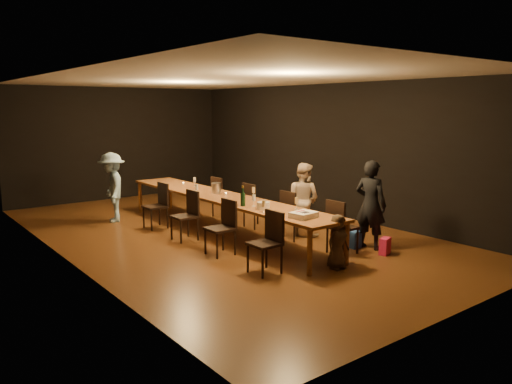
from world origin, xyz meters
TOP-DOWN VIEW (x-y plane):
  - ground at (0.00, 0.00)m, footprint 10.00×10.00m
  - room_shell at (0.00, 0.00)m, footprint 6.04×10.04m
  - table at (0.00, 0.00)m, footprint 0.90×6.00m
  - chair_right_0 at (0.85, -2.40)m, footprint 0.42×0.42m
  - chair_right_1 at (0.85, -1.20)m, footprint 0.42×0.42m
  - chair_right_2 at (0.85, 0.00)m, footprint 0.42×0.42m
  - chair_right_3 at (0.85, 1.20)m, footprint 0.42×0.42m
  - chair_left_0 at (-0.85, -2.40)m, footprint 0.42×0.42m
  - chair_left_1 at (-0.85, -1.20)m, footprint 0.42×0.42m
  - chair_left_2 at (-0.85, 0.00)m, footprint 0.42×0.42m
  - chair_left_3 at (-0.85, 1.20)m, footprint 0.42×0.42m
  - woman_birthday at (1.45, -2.49)m, footprint 0.50×0.64m
  - woman_tan at (1.15, -1.09)m, footprint 0.71×0.82m
  - man_blue at (-1.31, 2.30)m, footprint 0.81×1.09m
  - child at (0.17, -2.92)m, footprint 0.42×0.28m
  - gift_bag_red at (1.37, -2.89)m, footprint 0.27×0.20m
  - gift_bag_blue at (1.29, -2.31)m, footprint 0.25×0.18m
  - birthday_cake at (-0.08, -2.42)m, footprint 0.43×0.36m
  - plate_stack at (-0.17, -1.51)m, footprint 0.27×0.27m
  - champagne_bottle at (-0.27, -1.06)m, footprint 0.11×0.11m
  - ice_bucket at (0.08, 0.32)m, footprint 0.25×0.25m
  - wineglass_0 at (-0.33, -1.72)m, footprint 0.06×0.06m
  - wineglass_1 at (0.28, -1.86)m, footprint 0.06×0.06m
  - wineglass_2 at (-0.14, -1.21)m, footprint 0.06×0.06m
  - wineglass_3 at (0.37, -0.54)m, footprint 0.06×0.06m
  - wineglass_4 at (-0.31, 0.43)m, footprint 0.06×0.06m
  - wineglass_5 at (0.19, 1.35)m, footprint 0.06×0.06m
  - tealight_near at (0.15, -2.33)m, footprint 0.05×0.05m
  - tealight_mid at (0.15, 0.08)m, footprint 0.05×0.05m
  - tealight_far at (0.15, 1.79)m, footprint 0.05×0.05m

SIDE VIEW (x-z plane):
  - ground at x=0.00m, z-range 0.00..0.00m
  - gift_bag_red at x=1.37m, z-range 0.00..0.28m
  - gift_bag_blue at x=1.29m, z-range 0.00..0.31m
  - child at x=0.17m, z-range 0.00..0.85m
  - chair_right_0 at x=0.85m, z-range 0.00..0.93m
  - chair_right_1 at x=0.85m, z-range 0.00..0.93m
  - chair_right_2 at x=0.85m, z-range 0.00..0.93m
  - chair_right_3 at x=0.85m, z-range 0.00..0.93m
  - chair_left_0 at x=-0.85m, z-range 0.00..0.93m
  - chair_left_1 at x=-0.85m, z-range 0.00..0.93m
  - chair_left_2 at x=-0.85m, z-range 0.00..0.93m
  - chair_left_3 at x=-0.85m, z-range 0.00..0.93m
  - table at x=0.00m, z-range 0.33..1.08m
  - woman_tan at x=1.15m, z-range 0.00..1.42m
  - man_blue at x=-1.31m, z-range 0.00..1.51m
  - tealight_near at x=0.15m, z-range 0.75..0.78m
  - tealight_mid at x=0.15m, z-range 0.75..0.78m
  - tealight_far at x=0.15m, z-range 0.75..0.78m
  - woman_birthday at x=1.45m, z-range 0.00..1.57m
  - birthday_cake at x=-0.08m, z-range 0.75..0.84m
  - plate_stack at x=-0.17m, z-range 0.75..0.87m
  - wineglass_0 at x=-0.33m, z-range 0.75..0.96m
  - wineglass_1 at x=0.28m, z-range 0.75..0.96m
  - wineglass_2 at x=-0.14m, z-range 0.75..0.96m
  - wineglass_3 at x=0.37m, z-range 0.75..0.96m
  - wineglass_4 at x=-0.31m, z-range 0.75..0.96m
  - wineglass_5 at x=0.19m, z-range 0.75..0.96m
  - ice_bucket at x=0.08m, z-range 0.75..0.96m
  - champagne_bottle at x=-0.27m, z-range 0.75..1.11m
  - room_shell at x=0.00m, z-range 0.57..3.59m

